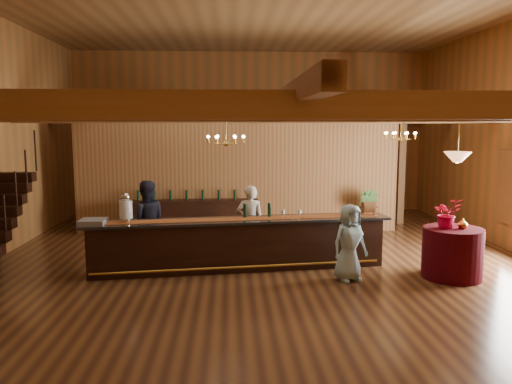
{
  "coord_description": "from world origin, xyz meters",
  "views": [
    {
      "loc": [
        -0.72,
        -10.42,
        3.0
      ],
      "look_at": [
        -0.13,
        0.84,
        1.49
      ],
      "focal_mm": 35.0,
      "sensor_mm": 36.0,
      "label": 1
    }
  ],
  "objects_px": {
    "tasting_bar": "(239,244)",
    "bartender": "(250,222)",
    "raffle_drum": "(369,207)",
    "round_table": "(452,253)",
    "chandelier_left": "(226,139)",
    "staff_second": "(146,221)",
    "floor_plant": "(365,211)",
    "guest": "(349,243)",
    "beverage_dispenser": "(126,208)",
    "chandelier_right": "(400,135)",
    "pendant_lamp": "(457,157)",
    "backbar_shelf": "(195,218)"
  },
  "relations": [
    {
      "from": "tasting_bar",
      "to": "bartender",
      "type": "relative_size",
      "value": 3.84
    },
    {
      "from": "tasting_bar",
      "to": "raffle_drum",
      "type": "bearing_deg",
      "value": -1.0
    },
    {
      "from": "round_table",
      "to": "bartender",
      "type": "distance_m",
      "value": 4.27
    },
    {
      "from": "tasting_bar",
      "to": "chandelier_left",
      "type": "distance_m",
      "value": 2.27
    },
    {
      "from": "staff_second",
      "to": "floor_plant",
      "type": "bearing_deg",
      "value": -166.28
    },
    {
      "from": "staff_second",
      "to": "floor_plant",
      "type": "relative_size",
      "value": 1.4
    },
    {
      "from": "raffle_drum",
      "to": "chandelier_left",
      "type": "bearing_deg",
      "value": 173.8
    },
    {
      "from": "guest",
      "to": "floor_plant",
      "type": "bearing_deg",
      "value": 48.66
    },
    {
      "from": "beverage_dispenser",
      "to": "chandelier_right",
      "type": "height_order",
      "value": "chandelier_right"
    },
    {
      "from": "pendant_lamp",
      "to": "floor_plant",
      "type": "relative_size",
      "value": 0.7
    },
    {
      "from": "tasting_bar",
      "to": "backbar_shelf",
      "type": "bearing_deg",
      "value": 102.15
    },
    {
      "from": "round_table",
      "to": "floor_plant",
      "type": "height_order",
      "value": "floor_plant"
    },
    {
      "from": "raffle_drum",
      "to": "beverage_dispenser",
      "type": "bearing_deg",
      "value": -174.3
    },
    {
      "from": "backbar_shelf",
      "to": "staff_second",
      "type": "distance_m",
      "value": 2.76
    },
    {
      "from": "guest",
      "to": "floor_plant",
      "type": "xyz_separation_m",
      "value": [
        1.44,
        4.16,
        -0.11
      ]
    },
    {
      "from": "tasting_bar",
      "to": "backbar_shelf",
      "type": "relative_size",
      "value": 1.86
    },
    {
      "from": "round_table",
      "to": "chandelier_right",
      "type": "distance_m",
      "value": 3.73
    },
    {
      "from": "chandelier_left",
      "to": "chandelier_right",
      "type": "distance_m",
      "value": 4.61
    },
    {
      "from": "chandelier_right",
      "to": "bartender",
      "type": "xyz_separation_m",
      "value": [
        -3.83,
        -1.33,
        -1.92
      ]
    },
    {
      "from": "round_table",
      "to": "pendant_lamp",
      "type": "relative_size",
      "value": 1.29
    },
    {
      "from": "guest",
      "to": "raffle_drum",
      "type": "bearing_deg",
      "value": 37.52
    },
    {
      "from": "chandelier_right",
      "to": "pendant_lamp",
      "type": "distance_m",
      "value": 2.99
    },
    {
      "from": "backbar_shelf",
      "to": "chandelier_left",
      "type": "bearing_deg",
      "value": -79.14
    },
    {
      "from": "beverage_dispenser",
      "to": "chandelier_left",
      "type": "height_order",
      "value": "chandelier_left"
    },
    {
      "from": "beverage_dispenser",
      "to": "chandelier_left",
      "type": "relative_size",
      "value": 0.75
    },
    {
      "from": "chandelier_right",
      "to": "staff_second",
      "type": "relative_size",
      "value": 0.44
    },
    {
      "from": "tasting_bar",
      "to": "chandelier_right",
      "type": "xyz_separation_m",
      "value": [
        4.09,
        2.13,
        2.22
      ]
    },
    {
      "from": "tasting_bar",
      "to": "round_table",
      "type": "xyz_separation_m",
      "value": [
        4.2,
        -0.83,
        -0.04
      ]
    },
    {
      "from": "chandelier_left",
      "to": "pendant_lamp",
      "type": "xyz_separation_m",
      "value": [
        4.46,
        -1.46,
        -0.31
      ]
    },
    {
      "from": "raffle_drum",
      "to": "chandelier_left",
      "type": "xyz_separation_m",
      "value": [
        -3.08,
        0.33,
        1.47
      ]
    },
    {
      "from": "chandelier_right",
      "to": "floor_plant",
      "type": "height_order",
      "value": "chandelier_right"
    },
    {
      "from": "floor_plant",
      "to": "chandelier_left",
      "type": "bearing_deg",
      "value": -145.44
    },
    {
      "from": "beverage_dispenser",
      "to": "guest",
      "type": "bearing_deg",
      "value": -8.81
    },
    {
      "from": "raffle_drum",
      "to": "chandelier_right",
      "type": "xyz_separation_m",
      "value": [
        1.28,
        1.84,
        1.52
      ]
    },
    {
      "from": "raffle_drum",
      "to": "floor_plant",
      "type": "height_order",
      "value": "raffle_drum"
    },
    {
      "from": "tasting_bar",
      "to": "round_table",
      "type": "height_order",
      "value": "tasting_bar"
    },
    {
      "from": "backbar_shelf",
      "to": "guest",
      "type": "relative_size",
      "value": 2.3
    },
    {
      "from": "tasting_bar",
      "to": "floor_plant",
      "type": "height_order",
      "value": "floor_plant"
    },
    {
      "from": "backbar_shelf",
      "to": "round_table",
      "type": "bearing_deg",
      "value": -45.15
    },
    {
      "from": "chandelier_left",
      "to": "bartender",
      "type": "height_order",
      "value": "chandelier_left"
    },
    {
      "from": "chandelier_right",
      "to": "floor_plant",
      "type": "relative_size",
      "value": 0.62
    },
    {
      "from": "bartender",
      "to": "staff_second",
      "type": "relative_size",
      "value": 0.93
    },
    {
      "from": "chandelier_right",
      "to": "guest",
      "type": "distance_m",
      "value": 4.14
    },
    {
      "from": "raffle_drum",
      "to": "round_table",
      "type": "relative_size",
      "value": 0.29
    },
    {
      "from": "round_table",
      "to": "chandelier_left",
      "type": "bearing_deg",
      "value": 161.94
    },
    {
      "from": "beverage_dispenser",
      "to": "floor_plant",
      "type": "height_order",
      "value": "beverage_dispenser"
    },
    {
      "from": "bartender",
      "to": "staff_second",
      "type": "bearing_deg",
      "value": 3.56
    },
    {
      "from": "round_table",
      "to": "floor_plant",
      "type": "bearing_deg",
      "value": 98.94
    },
    {
      "from": "tasting_bar",
      "to": "chandelier_left",
      "type": "bearing_deg",
      "value": 106.41
    },
    {
      "from": "staff_second",
      "to": "chandelier_left",
      "type": "bearing_deg",
      "value": 164.86
    }
  ]
}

